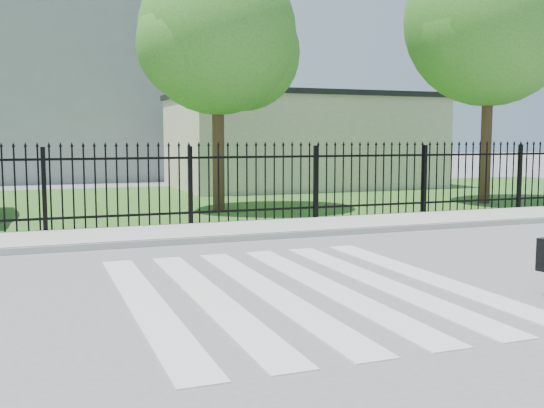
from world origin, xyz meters
name	(u,v)px	position (x,y,z in m)	size (l,w,h in m)	color
ground	(299,289)	(0.00, 0.00, 0.00)	(120.00, 120.00, 0.00)	slate
crosswalk	(299,289)	(0.00, 0.00, 0.01)	(5.00, 5.50, 0.01)	silver
sidewalk	(202,232)	(0.00, 5.00, 0.06)	(40.00, 2.00, 0.12)	#ADAAA3
curb	(216,239)	(0.00, 4.00, 0.06)	(40.00, 0.12, 0.12)	#ADAAA3
grass_strip	(145,202)	(0.00, 12.00, 0.01)	(40.00, 12.00, 0.02)	#2C6121
iron_fence	(190,187)	(0.00, 6.00, 0.90)	(26.00, 0.04, 1.80)	black
tree_mid	(217,35)	(1.50, 9.00, 4.67)	(4.20, 4.20, 6.78)	#382316
tree_right	(490,21)	(9.50, 8.00, 5.39)	(5.00, 5.00, 7.90)	#382316
building_low	(302,143)	(7.00, 16.00, 1.75)	(10.00, 6.00, 3.50)	beige
building_low_roof	(302,97)	(7.00, 16.00, 3.60)	(10.20, 6.20, 0.20)	black
building_tall	(31,54)	(-3.00, 26.00, 6.00)	(15.00, 10.00, 12.00)	#93969B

